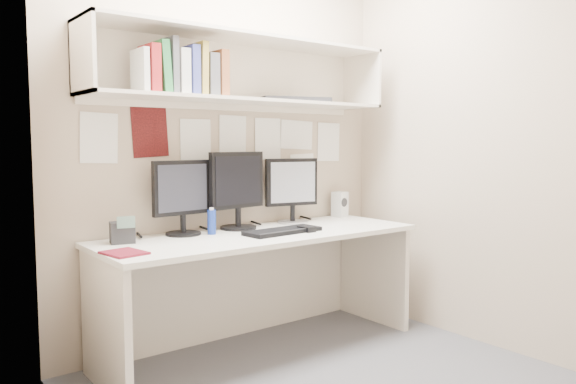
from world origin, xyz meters
TOP-DOWN VIEW (x-y plane):
  - wall_back at (0.00, 1.00)m, footprint 2.40×0.02m
  - wall_front at (0.00, -1.00)m, footprint 2.40×0.02m
  - wall_left at (-1.20, 0.00)m, footprint 0.02×2.00m
  - wall_right at (1.20, 0.00)m, footprint 0.02×2.00m
  - desk at (0.00, 0.65)m, footprint 2.00×0.70m
  - overhead_hutch at (0.00, 0.86)m, footprint 2.00×0.38m
  - pinned_papers at (0.00, 0.99)m, footprint 1.92×0.01m
  - monitor_left at (-0.41, 0.87)m, footprint 0.38×0.21m
  - monitor_center at (-0.03, 0.87)m, footprint 0.42×0.23m
  - monitor_right at (0.41, 0.87)m, footprint 0.38×0.21m
  - keyboard at (0.10, 0.56)m, footprint 0.51×0.21m
  - mouse at (0.24, 0.51)m, footprint 0.07×0.11m
  - speaker at (0.88, 0.90)m, footprint 0.11×0.11m
  - blue_bottle at (-0.27, 0.78)m, footprint 0.05×0.05m
  - maroon_notebook at (-0.91, 0.52)m, footprint 0.20×0.23m
  - desk_phone at (-0.80, 0.81)m, footprint 0.15×0.14m
  - book_stack at (-0.45, 0.76)m, footprint 0.52×0.19m
  - hutch_tray at (0.39, 0.81)m, footprint 0.49×0.32m

SIDE VIEW (x-z plane):
  - desk at x=0.00m, z-range 0.00..0.73m
  - maroon_notebook at x=-0.91m, z-range 0.73..0.74m
  - keyboard at x=0.10m, z-range 0.73..0.75m
  - mouse at x=0.24m, z-range 0.73..0.76m
  - desk_phone at x=-0.80m, z-range 0.71..0.87m
  - blue_bottle at x=-0.27m, z-range 0.73..0.89m
  - speaker at x=0.88m, z-range 0.73..0.91m
  - monitor_right at x=0.41m, z-range 0.75..1.19m
  - monitor_left at x=-0.41m, z-range 0.75..1.19m
  - monitor_center at x=-0.03m, z-range 0.75..1.24m
  - pinned_papers at x=0.00m, z-range 1.01..1.49m
  - wall_back at x=0.00m, z-range 0.00..2.60m
  - wall_front at x=0.00m, z-range 0.00..2.60m
  - wall_left at x=-1.20m, z-range 0.00..2.60m
  - wall_right at x=1.20m, z-range 0.00..2.60m
  - hutch_tray at x=0.39m, z-range 1.54..1.57m
  - book_stack at x=-0.45m, z-range 1.52..1.83m
  - overhead_hutch at x=0.00m, z-range 1.52..1.92m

